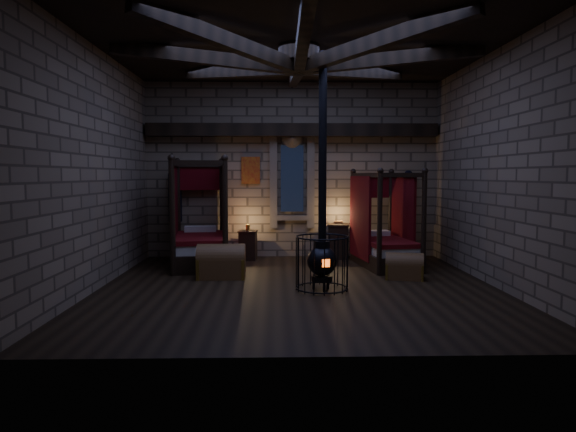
{
  "coord_description": "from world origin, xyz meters",
  "views": [
    {
      "loc": [
        -0.41,
        -8.95,
        1.98
      ],
      "look_at": [
        -0.17,
        0.6,
        1.22
      ],
      "focal_mm": 32.0,
      "sensor_mm": 36.0,
      "label": 1
    }
  ],
  "objects_px": {
    "bed_left": "(200,240)",
    "trunk_left": "(221,262)",
    "bed_right": "(384,243)",
    "stove": "(322,256)",
    "trunk_right": "(404,267)"
  },
  "relations": [
    {
      "from": "trunk_left",
      "to": "stove",
      "type": "relative_size",
      "value": 0.23
    },
    {
      "from": "stove",
      "to": "bed_left",
      "type": "bearing_deg",
      "value": 123.99
    },
    {
      "from": "bed_right",
      "to": "trunk_right",
      "type": "relative_size",
      "value": 2.63
    },
    {
      "from": "bed_left",
      "to": "stove",
      "type": "distance_m",
      "value": 3.53
    },
    {
      "from": "bed_left",
      "to": "trunk_right",
      "type": "bearing_deg",
      "value": -29.12
    },
    {
      "from": "bed_right",
      "to": "trunk_left",
      "type": "xyz_separation_m",
      "value": [
        -3.42,
        -1.22,
        -0.2
      ]
    },
    {
      "from": "stove",
      "to": "trunk_right",
      "type": "bearing_deg",
      "value": 18.11
    },
    {
      "from": "trunk_left",
      "to": "trunk_right",
      "type": "height_order",
      "value": "trunk_left"
    },
    {
      "from": "trunk_right",
      "to": "stove",
      "type": "xyz_separation_m",
      "value": [
        -1.66,
        -0.9,
        0.36
      ]
    },
    {
      "from": "trunk_left",
      "to": "stove",
      "type": "distance_m",
      "value": 2.17
    },
    {
      "from": "bed_right",
      "to": "trunk_left",
      "type": "height_order",
      "value": "bed_right"
    },
    {
      "from": "bed_right",
      "to": "stove",
      "type": "height_order",
      "value": "stove"
    },
    {
      "from": "bed_left",
      "to": "bed_right",
      "type": "relative_size",
      "value": 1.12
    },
    {
      "from": "bed_left",
      "to": "trunk_left",
      "type": "relative_size",
      "value": 2.49
    },
    {
      "from": "bed_right",
      "to": "stove",
      "type": "distance_m",
      "value": 2.8
    }
  ]
}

